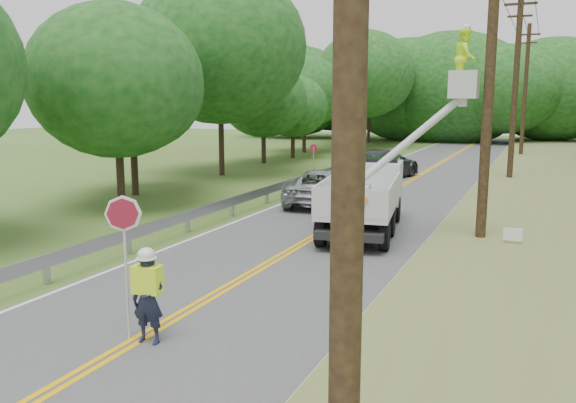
% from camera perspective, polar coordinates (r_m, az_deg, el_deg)
% --- Properties ---
extents(ground, '(140.00, 140.00, 0.00)m').
position_cam_1_polar(ground, '(11.78, -12.15, -11.85)').
color(ground, '#465A1D').
rests_on(ground, ground).
extents(road, '(7.20, 96.00, 0.03)m').
position_cam_1_polar(road, '(24.11, 7.72, -0.50)').
color(road, '#49494B').
rests_on(road, ground).
extents(guardrail, '(0.18, 48.00, 0.77)m').
position_cam_1_polar(guardrail, '(26.22, -0.16, 1.63)').
color(guardrail, '#9DA2A6').
rests_on(guardrail, ground).
extents(utility_poles, '(1.60, 43.30, 10.00)m').
position_cam_1_polar(utility_poles, '(25.87, 20.85, 11.36)').
color(utility_poles, black).
rests_on(utility_poles, ground).
extents(tall_grass_verge, '(7.00, 96.00, 0.30)m').
position_cam_1_polar(tall_grass_verge, '(23.18, 24.83, -1.40)').
color(tall_grass_verge, olive).
rests_on(tall_grass_verge, ground).
extents(treeline_left, '(11.28, 56.57, 11.76)m').
position_cam_1_polar(treeline_left, '(41.69, -0.01, 12.46)').
color(treeline_left, '#332319').
rests_on(treeline_left, ground).
extents(treeline_horizon, '(58.54, 15.28, 12.47)m').
position_cam_1_polar(treeline_horizon, '(65.11, 18.90, 10.41)').
color(treeline_horizon, '#0F4412').
rests_on(treeline_horizon, ground).
extents(flagger, '(1.06, 0.47, 2.67)m').
position_cam_1_polar(flagger, '(10.69, -13.75, -8.65)').
color(flagger, '#191E33').
rests_on(flagger, road).
extents(bucket_truck, '(5.05, 6.68, 6.37)m').
position_cam_1_polar(bucket_truck, '(19.98, 8.50, 1.60)').
color(bucket_truck, black).
rests_on(bucket_truck, road).
extents(suv_silver, '(3.12, 5.55, 1.46)m').
position_cam_1_polar(suv_silver, '(24.49, 3.49, 1.49)').
color(suv_silver, '#A2A4A9').
rests_on(suv_silver, road).
extents(suv_darkgrey, '(3.60, 6.15, 1.67)m').
position_cam_1_polar(suv_darkgrey, '(32.88, 9.26, 3.71)').
color(suv_darkgrey, '#313639').
rests_on(suv_darkgrey, road).
extents(stop_sign_permanent, '(0.44, 0.12, 2.08)m').
position_cam_1_polar(stop_sign_permanent, '(30.74, 2.54, 4.31)').
color(stop_sign_permanent, '#9DA2A6').
rests_on(stop_sign_permanent, ground).
extents(yard_sign, '(0.52, 0.03, 0.75)m').
position_cam_1_polar(yard_sign, '(17.71, 21.32, -3.13)').
color(yard_sign, white).
rests_on(yard_sign, ground).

